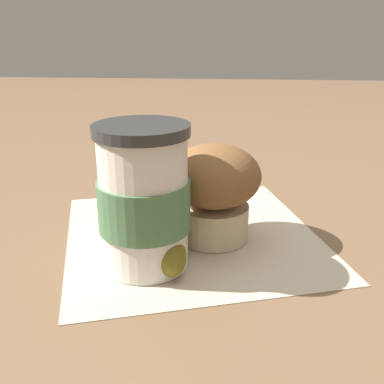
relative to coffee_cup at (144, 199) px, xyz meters
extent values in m
plane|color=brown|center=(0.07, -0.04, -0.07)|extent=(3.00, 3.00, 0.00)
cube|color=beige|center=(0.07, -0.04, -0.07)|extent=(0.34, 0.34, 0.00)
cylinder|color=silver|center=(0.00, 0.00, 0.00)|extent=(0.08, 0.08, 0.13)
cylinder|color=#2D2D2D|center=(0.00, 0.00, 0.07)|extent=(0.09, 0.09, 0.01)
cylinder|color=#4C754C|center=(0.00, 0.00, -0.01)|extent=(0.09, 0.09, 0.05)
cylinder|color=beige|center=(0.06, -0.06, -0.05)|extent=(0.08, 0.08, 0.04)
ellipsoid|color=brown|center=(0.06, -0.06, 0.00)|extent=(0.10, 0.10, 0.07)
ellipsoid|color=yellow|center=(0.13, -0.05, -0.05)|extent=(0.06, 0.06, 0.04)
ellipsoid|color=yellow|center=(0.09, -0.02, -0.05)|extent=(0.07, 0.06, 0.04)
ellipsoid|color=yellow|center=(0.04, -0.02, -0.05)|extent=(0.06, 0.04, 0.04)
ellipsoid|color=brown|center=(-0.01, -0.03, -0.05)|extent=(0.06, 0.04, 0.04)
cube|color=pink|center=(0.25, 0.02, -0.07)|extent=(0.06, 0.05, 0.01)
cube|color=#9E7547|center=(0.25, 0.04, -0.07)|extent=(0.03, 0.11, 0.00)
camera|label=1|loc=(-0.38, -0.08, 0.15)|focal=42.00mm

